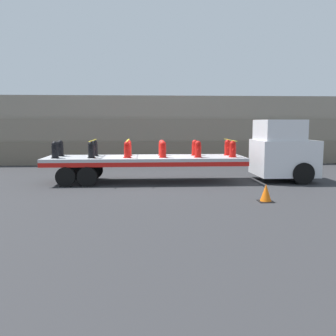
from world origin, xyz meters
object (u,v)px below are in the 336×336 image
Objects in this scene: truck_cab at (285,151)px; fire_hydrant_black_near_0 at (55,150)px; fire_hydrant_black_near_1 at (91,150)px; fire_hydrant_red_far_5 at (228,148)px; fire_hydrant_black_far_0 at (60,148)px; fire_hydrant_red_far_4 at (195,148)px; fire_hydrant_black_far_1 at (94,148)px; fire_hydrant_red_near_4 at (198,149)px; fire_hydrant_red_far_3 at (162,148)px; traffic_cone at (266,193)px; fire_hydrant_red_far_2 at (128,148)px; fire_hydrant_red_near_3 at (163,150)px; flatbed_trailer at (133,161)px; fire_hydrant_red_near_5 at (233,149)px; fire_hydrant_red_near_2 at (127,150)px.

truck_cab is 10.83m from fire_hydrant_black_near_0.
fire_hydrant_black_near_1 is 1.00× the size of fire_hydrant_red_far_5.
fire_hydrant_black_far_0 is 1.00× the size of fire_hydrant_black_near_1.
fire_hydrant_red_far_4 is 1.00× the size of fire_hydrant_red_far_5.
fire_hydrant_red_far_5 is (-2.68, 0.54, 0.12)m from truck_cab.
fire_hydrant_black_far_1 and fire_hydrant_red_near_4 have the same top height.
fire_hydrant_black_far_0 is 1.00× the size of fire_hydrant_red_far_3.
fire_hydrant_red_near_4 reaches higher than traffic_cone.
fire_hydrant_red_far_2 is (3.25, 1.09, 0.00)m from fire_hydrant_black_near_0.
fire_hydrant_red_far_2 and fire_hydrant_red_near_3 have the same top height.
fire_hydrant_black_far_1 is at bearing 90.00° from fire_hydrant_black_near_1.
fire_hydrant_red_far_2 reaches higher than flatbed_trailer.
fire_hydrant_red_far_3 is (1.41, 0.54, 0.59)m from flatbed_trailer.
fire_hydrant_black_near_1 and fire_hydrant_red_far_2 have the same top height.
fire_hydrant_red_near_5 is 1.09m from fire_hydrant_red_far_5.
flatbed_trailer is 2.01m from fire_hydrant_black_near_1.
fire_hydrant_red_near_4 is at bearing -172.81° from truck_cab.
fire_hydrant_black_far_0 is at bearing 90.00° from fire_hydrant_black_near_0.
fire_hydrant_red_far_2 is 4.88m from fire_hydrant_red_far_5.
fire_hydrant_red_far_4 is at bearing 0.00° from fire_hydrant_red_far_3.
truck_cab is 3.83× the size of fire_hydrant_red_near_2.
fire_hydrant_red_near_3 is 1.00× the size of fire_hydrant_red_near_5.
truck_cab is 3.83× the size of fire_hydrant_red_far_2.
fire_hydrant_red_near_5 is at bearing 92.82° from traffic_cone.
fire_hydrant_black_near_1 is (-9.19, -0.54, 0.12)m from truck_cab.
fire_hydrant_red_near_2 is (3.25, 0.00, 0.00)m from fire_hydrant_black_near_0.
fire_hydrant_red_near_3 is 3.43m from fire_hydrant_red_far_5.
fire_hydrant_red_near_5 is (3.25, -1.09, 0.00)m from fire_hydrant_red_far_3.
fire_hydrant_red_near_2 is at bearing -18.46° from fire_hydrant_black_far_0.
fire_hydrant_red_far_5 is at bearing 90.00° from fire_hydrant_red_near_5.
fire_hydrant_red_near_5 is at bearing 0.00° from fire_hydrant_black_near_1.
truck_cab is at bearing 2.88° from fire_hydrant_black_near_0.
fire_hydrant_red_near_4 is 1.00× the size of fire_hydrant_red_near_5.
fire_hydrant_black_far_1 is (-1.84, 0.54, 0.59)m from flatbed_trailer.
fire_hydrant_red_near_3 is (1.63, 0.00, 0.00)m from fire_hydrant_red_near_2.
fire_hydrant_black_near_0 is at bearing -172.39° from fire_hydrant_red_far_5.
fire_hydrant_black_near_1 is 1.00× the size of fire_hydrant_red_near_5.
fire_hydrant_black_near_1 is 1.00× the size of fire_hydrant_red_near_3.
fire_hydrant_black_far_1 is at bearing 170.52° from fire_hydrant_red_near_5.
fire_hydrant_red_far_4 is (1.63, 1.09, 0.00)m from fire_hydrant_red_near_3.
flatbed_trailer is 12.14× the size of fire_hydrant_black_far_1.
fire_hydrant_red_near_2 is at bearing -146.27° from fire_hydrant_red_far_3.
fire_hydrant_black_far_0 reaches higher than flatbed_trailer.
fire_hydrant_red_near_5 is 4.45m from traffic_cone.
fire_hydrant_red_near_4 is at bearing 180.00° from fire_hydrant_red_near_5.
truck_cab reaches higher than flatbed_trailer.
truck_cab is 4.34m from fire_hydrant_red_far_4.
fire_hydrant_black_far_1 is 1.00× the size of fire_hydrant_red_near_2.
fire_hydrant_red_near_2 is 6.76m from traffic_cone.
flatbed_trailer is 12.14× the size of fire_hydrant_red_near_3.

